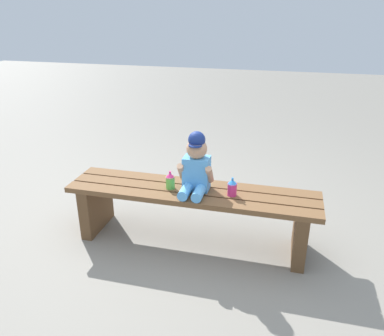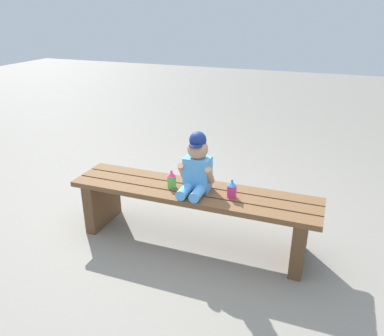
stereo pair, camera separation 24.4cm
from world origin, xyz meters
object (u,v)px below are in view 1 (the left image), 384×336
(park_bench, at_px, (192,205))
(child_figure, at_px, (196,166))
(sippy_cup_left, at_px, (170,180))
(sippy_cup_right, at_px, (232,187))

(park_bench, distance_m, child_figure, 0.30)
(sippy_cup_left, bearing_deg, sippy_cup_right, 0.00)
(child_figure, relative_size, sippy_cup_left, 3.26)
(park_bench, height_order, sippy_cup_left, sippy_cup_left)
(sippy_cup_left, bearing_deg, park_bench, 5.58)
(child_figure, xyz_separation_m, sippy_cup_right, (0.25, -0.01, -0.12))
(park_bench, height_order, child_figure, child_figure)
(sippy_cup_right, bearing_deg, park_bench, 177.01)
(sippy_cup_left, relative_size, sippy_cup_right, 1.00)
(park_bench, bearing_deg, sippy_cup_left, -174.42)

